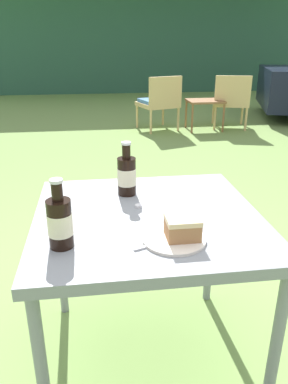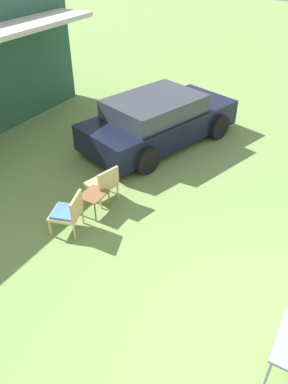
{
  "view_description": "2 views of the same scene",
  "coord_description": "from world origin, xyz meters",
  "px_view_note": "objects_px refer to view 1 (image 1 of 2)",
  "views": [
    {
      "loc": [
        -0.18,
        -1.25,
        1.32
      ],
      "look_at": [
        0.0,
        0.1,
        0.76
      ],
      "focal_mm": 35.0,
      "sensor_mm": 36.0,
      "label": 1
    },
    {
      "loc": [
        -3.2,
        0.46,
        4.82
      ],
      "look_at": [
        1.53,
        3.2,
        0.9
      ],
      "focal_mm": 35.0,
      "sensor_mm": 36.0,
      "label": 2
    }
  ],
  "objects_px": {
    "cake_on_plate": "(179,232)",
    "cola_bottle_far": "(60,222)",
    "garden_side_table": "(205,104)",
    "patio_table": "(148,230)",
    "wicker_chair_cushioned": "(159,101)",
    "wicker_chair_plain": "(231,99)",
    "cola_bottle_near": "(127,175)"
  },
  "relations": [
    {
      "from": "cake_on_plate",
      "to": "cola_bottle_far",
      "type": "bearing_deg",
      "value": 178.13
    },
    {
      "from": "wicker_chair_cushioned",
      "to": "cola_bottle_near",
      "type": "height_order",
      "value": "cola_bottle_near"
    },
    {
      "from": "cake_on_plate",
      "to": "cola_bottle_near",
      "type": "relative_size",
      "value": 0.92
    },
    {
      "from": "cake_on_plate",
      "to": "wicker_chair_cushioned",
      "type": "bearing_deg",
      "value": 80.82
    },
    {
      "from": "garden_side_table",
      "to": "cake_on_plate",
      "type": "xyz_separation_m",
      "value": [
        -1.44,
        -4.55,
        0.34
      ]
    },
    {
      "from": "wicker_chair_cushioned",
      "to": "cola_bottle_far",
      "type": "height_order",
      "value": "cola_bottle_far"
    },
    {
      "from": "wicker_chair_cushioned",
      "to": "cola_bottle_near",
      "type": "distance_m",
      "value": 4.32
    },
    {
      "from": "wicker_chair_plain",
      "to": "cola_bottle_near",
      "type": "distance_m",
      "value": 4.66
    },
    {
      "from": "wicker_chair_plain",
      "to": "cola_bottle_far",
      "type": "xyz_separation_m",
      "value": [
        -2.24,
        -4.6,
        0.34
      ]
    },
    {
      "from": "patio_table",
      "to": "cake_on_plate",
      "type": "xyz_separation_m",
      "value": [
        0.07,
        -0.21,
        0.1
      ]
    },
    {
      "from": "patio_table",
      "to": "cola_bottle_near",
      "type": "distance_m",
      "value": 0.27
    },
    {
      "from": "wicker_chair_cushioned",
      "to": "cola_bottle_near",
      "type": "xyz_separation_m",
      "value": [
        -0.88,
        -4.22,
        0.34
      ]
    },
    {
      "from": "garden_side_table",
      "to": "cola_bottle_near",
      "type": "height_order",
      "value": "cola_bottle_near"
    },
    {
      "from": "wicker_chair_plain",
      "to": "cola_bottle_near",
      "type": "xyz_separation_m",
      "value": [
        -2.0,
        -4.19,
        0.34
      ]
    },
    {
      "from": "wicker_chair_plain",
      "to": "patio_table",
      "type": "relative_size",
      "value": 0.97
    },
    {
      "from": "wicker_chair_cushioned",
      "to": "cake_on_plate",
      "type": "height_order",
      "value": "wicker_chair_cushioned"
    },
    {
      "from": "garden_side_table",
      "to": "patio_table",
      "type": "xyz_separation_m",
      "value": [
        -1.51,
        -4.35,
        0.24
      ]
    },
    {
      "from": "wicker_chair_cushioned",
      "to": "cola_bottle_far",
      "type": "bearing_deg",
      "value": 57.85
    },
    {
      "from": "wicker_chair_cushioned",
      "to": "cake_on_plate",
      "type": "xyz_separation_m",
      "value": [
        -0.75,
        -4.63,
        0.29
      ]
    },
    {
      "from": "wicker_chair_cushioned",
      "to": "cola_bottle_far",
      "type": "relative_size",
      "value": 3.6
    },
    {
      "from": "cake_on_plate",
      "to": "cola_bottle_far",
      "type": "distance_m",
      "value": 0.38
    },
    {
      "from": "wicker_chair_plain",
      "to": "garden_side_table",
      "type": "xyz_separation_m",
      "value": [
        -0.43,
        -0.06,
        -0.05
      ]
    },
    {
      "from": "cake_on_plate",
      "to": "cola_bottle_far",
      "type": "height_order",
      "value": "cola_bottle_far"
    },
    {
      "from": "garden_side_table",
      "to": "cola_bottle_far",
      "type": "bearing_deg",
      "value": -111.81
    },
    {
      "from": "wicker_chair_cushioned",
      "to": "garden_side_table",
      "type": "height_order",
      "value": "wicker_chair_cushioned"
    },
    {
      "from": "wicker_chair_cushioned",
      "to": "patio_table",
      "type": "relative_size",
      "value": 0.97
    },
    {
      "from": "cake_on_plate",
      "to": "cola_bottle_near",
      "type": "height_order",
      "value": "cola_bottle_near"
    },
    {
      "from": "garden_side_table",
      "to": "patio_table",
      "type": "bearing_deg",
      "value": -109.2
    },
    {
      "from": "wicker_chair_plain",
      "to": "cola_bottle_near",
      "type": "relative_size",
      "value": 3.6
    },
    {
      "from": "wicker_chair_cushioned",
      "to": "garden_side_table",
      "type": "xyz_separation_m",
      "value": [
        0.69,
        -0.08,
        -0.05
      ]
    },
    {
      "from": "garden_side_table",
      "to": "cake_on_plate",
      "type": "bearing_deg",
      "value": -107.55
    },
    {
      "from": "cake_on_plate",
      "to": "garden_side_table",
      "type": "bearing_deg",
      "value": 72.45
    }
  ]
}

